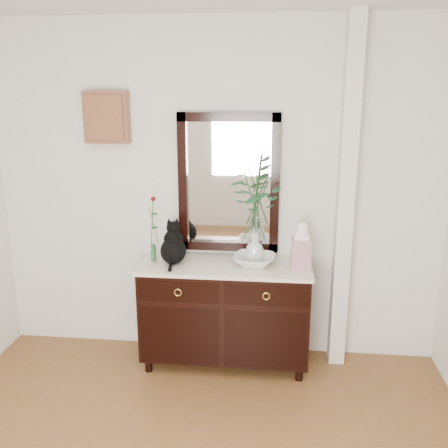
# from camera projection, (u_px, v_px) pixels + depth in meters

# --- Properties ---
(wall_back) EXTENTS (3.60, 0.04, 2.70)m
(wall_back) POSITION_uv_depth(u_px,v_px,m) (216.00, 194.00, 3.98)
(wall_back) COLOR silver
(wall_back) RESTS_ON ground
(pilaster) EXTENTS (0.12, 0.20, 2.70)m
(pilaster) POSITION_uv_depth(u_px,v_px,m) (345.00, 199.00, 3.80)
(pilaster) COLOR silver
(pilaster) RESTS_ON ground
(sideboard) EXTENTS (1.33, 0.52, 0.82)m
(sideboard) POSITION_uv_depth(u_px,v_px,m) (225.00, 309.00, 3.95)
(sideboard) COLOR black
(sideboard) RESTS_ON ground
(wall_mirror) EXTENTS (0.80, 0.06, 1.10)m
(wall_mirror) POSITION_uv_depth(u_px,v_px,m) (229.00, 184.00, 3.93)
(wall_mirror) COLOR black
(wall_mirror) RESTS_ON wall_back
(key_cabinet) EXTENTS (0.35, 0.10, 0.40)m
(key_cabinet) POSITION_uv_depth(u_px,v_px,m) (107.00, 117.00, 3.87)
(key_cabinet) COLOR brown
(key_cabinet) RESTS_ON wall_back
(cat) EXTENTS (0.27, 0.31, 0.33)m
(cat) POSITION_uv_depth(u_px,v_px,m) (173.00, 243.00, 3.85)
(cat) COLOR black
(cat) RESTS_ON sideboard
(lotus_bowl) EXTENTS (0.35, 0.35, 0.08)m
(lotus_bowl) POSITION_uv_depth(u_px,v_px,m) (254.00, 260.00, 3.83)
(lotus_bowl) COLOR white
(lotus_bowl) RESTS_ON sideboard
(vase_branches) EXTENTS (0.42, 0.42, 0.84)m
(vase_branches) POSITION_uv_depth(u_px,v_px,m) (255.00, 209.00, 3.73)
(vase_branches) COLOR silver
(vase_branches) RESTS_ON lotus_bowl
(bud_vase_rose) EXTENTS (0.08, 0.08, 0.53)m
(bud_vase_rose) POSITION_uv_depth(u_px,v_px,m) (152.00, 229.00, 3.86)
(bud_vase_rose) COLOR #2B5D37
(bud_vase_rose) RESTS_ON sideboard
(ginger_jar) EXTENTS (0.15, 0.15, 0.38)m
(ginger_jar) POSITION_uv_depth(u_px,v_px,m) (301.00, 245.00, 3.71)
(ginger_jar) COLOR white
(ginger_jar) RESTS_ON sideboard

